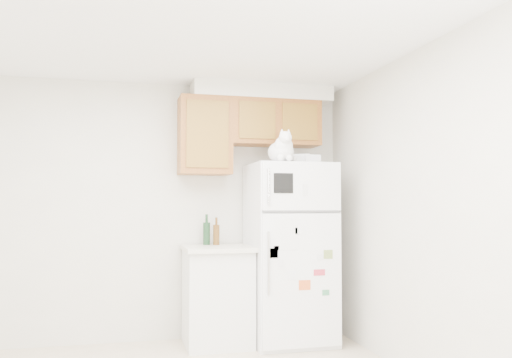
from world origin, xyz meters
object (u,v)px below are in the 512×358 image
object	(u,v)px
storage_box_back	(301,160)
storage_box_front	(312,160)
refrigerator	(290,253)
bottle_amber	(216,231)
cat	(282,150)
base_counter	(217,295)
bottle_green	(207,230)

from	to	relation	value
storage_box_back	storage_box_front	distance (m)	0.11
refrigerator	bottle_amber	xyz separation A→B (m)	(-0.68, 0.22, 0.20)
refrigerator	cat	world-z (taller)	cat
base_counter	bottle_green	xyz separation A→B (m)	(-0.08, 0.18, 0.61)
base_counter	cat	world-z (taller)	cat
storage_box_back	bottle_amber	distance (m)	1.08
base_counter	storage_box_front	xyz separation A→B (m)	(0.91, -0.10, 1.28)
refrigerator	bottle_amber	distance (m)	0.74
base_counter	bottle_green	bearing A→B (deg)	112.59
cat	storage_box_back	world-z (taller)	cat
cat	bottle_green	world-z (taller)	cat
bottle_green	refrigerator	bearing A→B (deg)	-18.57
base_counter	bottle_amber	xyz separation A→B (m)	(0.01, 0.15, 0.59)
storage_box_front	bottle_green	world-z (taller)	storage_box_front
cat	storage_box_back	xyz separation A→B (m)	(0.28, 0.27, -0.06)
refrigerator	storage_box_back	xyz separation A→B (m)	(0.13, 0.03, 0.90)
refrigerator	bottle_green	size ratio (longest dim) A/B	5.75
refrigerator	bottle_green	world-z (taller)	refrigerator
base_counter	cat	bearing A→B (deg)	-29.99
bottle_amber	bottle_green	bearing A→B (deg)	156.55
base_counter	storage_box_back	distance (m)	1.53
cat	storage_box_back	distance (m)	0.39
base_counter	bottle_green	world-z (taller)	bottle_green
base_counter	bottle_amber	bearing A→B (deg)	85.00
storage_box_back	refrigerator	bearing A→B (deg)	-142.28
refrigerator	storage_box_front	size ratio (longest dim) A/B	11.33
base_counter	bottle_green	size ratio (longest dim) A/B	3.11
bottle_green	storage_box_front	bearing A→B (deg)	-16.22
storage_box_back	bottle_amber	bearing A→B (deg)	-168.53
base_counter	storage_box_back	size ratio (longest dim) A/B	5.11
base_counter	refrigerator	bearing A→B (deg)	-6.09
base_counter	cat	xyz separation A→B (m)	(0.54, -0.31, 1.35)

